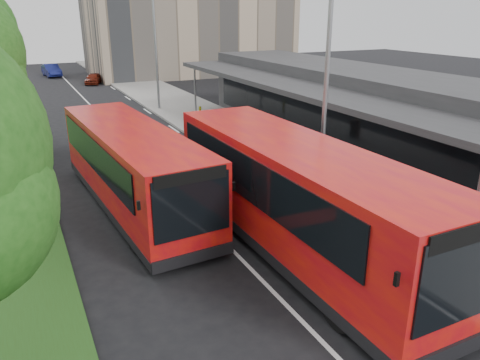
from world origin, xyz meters
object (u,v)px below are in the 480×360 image
object	(u,v)px
lamp_post_far	(154,43)
car_near	(94,78)
bollard	(200,114)
bus_main	(296,197)
litter_bin	(252,141)
lamp_post_near	(324,78)
bus_second	(133,168)
car_far	(51,70)

from	to	relation	value
lamp_post_far	car_near	xyz separation A→B (m)	(-1.94, 15.44, -4.18)
bollard	car_near	bearing A→B (deg)	98.71
bus_main	litter_bin	bearing A→B (deg)	69.32
lamp_post_near	bus_second	world-z (taller)	lamp_post_near
lamp_post_near	bollard	size ratio (longest dim) A/B	8.49
bus_second	bus_main	bearing A→B (deg)	-60.28
bollard	lamp_post_near	bearing A→B (deg)	-94.77
lamp_post_far	bus_second	distance (m)	18.21
lamp_post_near	lamp_post_far	distance (m)	20.00
bus_main	car_near	distance (m)	37.70
bollard	car_near	xyz separation A→B (m)	(-3.17, 20.70, -0.08)
litter_bin	lamp_post_near	bearing A→B (deg)	-98.68
bus_second	lamp_post_near	bearing A→B (deg)	-31.44
bus_main	car_near	bearing A→B (deg)	88.80
car_far	bus_second	bearing A→B (deg)	-97.81
bollard	car_far	distance (m)	29.26
bus_main	car_far	distance (m)	45.64
lamp_post_near	litter_bin	bearing A→B (deg)	81.32
car_near	car_far	bearing A→B (deg)	133.98
lamp_post_near	bus_main	distance (m)	4.46
car_near	litter_bin	bearing A→B (deg)	-61.83
lamp_post_near	lamp_post_far	xyz separation A→B (m)	(0.00, 20.00, 0.00)
bus_main	litter_bin	size ratio (longest dim) A/B	11.87
bus_main	bollard	size ratio (longest dim) A/B	12.26
bus_second	car_near	world-z (taller)	bus_second
lamp_post_near	bollard	world-z (taller)	lamp_post_near
lamp_post_near	lamp_post_far	world-z (taller)	same
bus_second	car_far	world-z (taller)	bus_second
lamp_post_far	bus_second	bearing A→B (deg)	-109.23
lamp_post_far	car_near	world-z (taller)	lamp_post_far
bus_main	car_near	size ratio (longest dim) A/B	3.66
litter_bin	bollard	size ratio (longest dim) A/B	1.03
lamp_post_far	bollard	distance (m)	6.78
lamp_post_near	bus_main	size ratio (longest dim) A/B	0.69
bollard	car_near	distance (m)	20.94
car_far	car_near	bearing A→B (deg)	-74.71
litter_bin	lamp_post_far	bearing A→B (deg)	94.95
bus_second	car_far	xyz separation A→B (m)	(0.79, 40.23, -0.84)
bus_main	bus_second	size ratio (longest dim) A/B	1.09
litter_bin	car_near	world-z (taller)	litter_bin
litter_bin	car_near	bearing A→B (deg)	96.16
car_near	car_far	size ratio (longest dim) A/B	0.77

